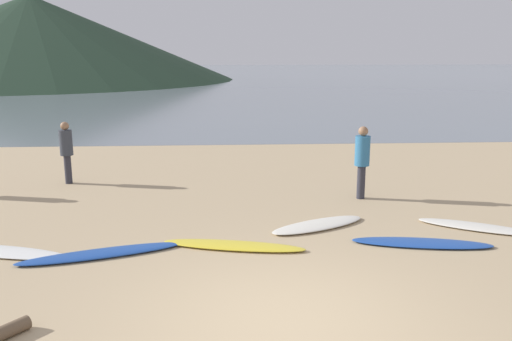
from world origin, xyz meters
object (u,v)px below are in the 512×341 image
(surfboard_6, at_px, (478,227))
(person_1, at_px, (66,147))
(surfboard_1, at_px, (3,252))
(surfboard_4, at_px, (318,225))
(surfboard_2, at_px, (101,253))
(person_0, at_px, (362,156))
(surfboard_3, at_px, (234,245))
(surfboard_5, at_px, (422,243))

(surfboard_6, bearing_deg, person_1, -175.80)
(surfboard_1, height_order, surfboard_4, surfboard_4)
(surfboard_4, bearing_deg, surfboard_6, -31.87)
(surfboard_2, xyz_separation_m, person_0, (5.12, 3.18, 0.93))
(surfboard_2, distance_m, person_0, 6.10)
(surfboard_6, bearing_deg, person_0, 156.33)
(surfboard_4, bearing_deg, surfboard_2, 171.51)
(surfboard_2, height_order, surfboard_3, same)
(surfboard_2, bearing_deg, surfboard_3, -11.26)
(surfboard_2, xyz_separation_m, surfboard_5, (5.45, 0.18, -0.00))
(surfboard_6, relative_size, person_0, 1.32)
(surfboard_5, relative_size, person_1, 1.53)
(surfboard_5, bearing_deg, surfboard_4, 157.39)
(surfboard_1, relative_size, surfboard_3, 0.97)
(surfboard_1, height_order, person_1, person_1)
(surfboard_5, bearing_deg, person_1, 157.14)
(surfboard_1, distance_m, surfboard_3, 3.84)
(surfboard_2, height_order, surfboard_6, surfboard_2)
(surfboard_4, relative_size, surfboard_5, 0.85)
(surfboard_4, distance_m, person_0, 2.52)
(surfboard_4, bearing_deg, surfboard_3, -174.98)
(surfboard_2, xyz_separation_m, surfboard_6, (6.81, 0.96, -0.00))
(surfboard_1, bearing_deg, surfboard_5, 15.78)
(surfboard_2, relative_size, surfboard_6, 1.23)
(surfboard_3, relative_size, person_1, 1.58)
(surfboard_3, height_order, surfboard_5, surfboard_3)
(surfboard_4, xyz_separation_m, surfboard_6, (3.00, -0.28, -0.01))
(surfboard_4, xyz_separation_m, surfboard_5, (1.63, -1.06, -0.01))
(person_1, bearing_deg, person_0, 138.88)
(surfboard_1, relative_size, person_1, 1.53)
(surfboard_4, height_order, person_0, person_0)
(surfboard_4, distance_m, surfboard_6, 3.01)
(surfboard_2, xyz_separation_m, surfboard_4, (3.81, 1.24, 0.00))
(surfboard_2, distance_m, person_1, 5.42)
(surfboard_2, height_order, surfboard_4, surfboard_4)
(surfboard_1, xyz_separation_m, surfboard_6, (8.47, 0.77, 0.00))
(surfboard_4, relative_size, person_0, 1.24)
(person_0, bearing_deg, surfboard_2, 46.03)
(surfboard_3, relative_size, person_0, 1.50)
(surfboard_5, xyz_separation_m, person_0, (-0.33, 3.00, 0.94))
(surfboard_1, height_order, surfboard_3, surfboard_3)
(surfboard_2, distance_m, surfboard_5, 5.45)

